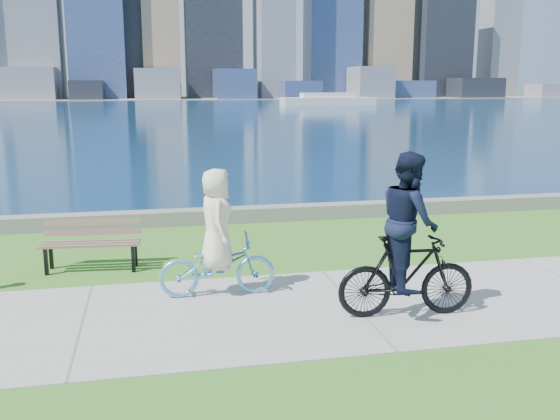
# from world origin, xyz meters

# --- Properties ---
(ground) EXTENTS (320.00, 320.00, 0.00)m
(ground) POSITION_xyz_m (0.00, 0.00, 0.00)
(ground) COLOR #2E681B
(ground) RESTS_ON ground
(concrete_path) EXTENTS (80.00, 3.50, 0.02)m
(concrete_path) POSITION_xyz_m (0.00, 0.00, 0.01)
(concrete_path) COLOR gray
(concrete_path) RESTS_ON ground
(seawall) EXTENTS (90.00, 0.50, 0.35)m
(seawall) POSITION_xyz_m (0.00, 6.20, 0.17)
(seawall) COLOR slate
(seawall) RESTS_ON ground
(bay_water) EXTENTS (320.00, 131.00, 0.01)m
(bay_water) POSITION_xyz_m (0.00, 72.00, 0.00)
(bay_water) COLOR #0B294A
(bay_water) RESTS_ON ground
(far_shore) EXTENTS (320.00, 30.00, 0.12)m
(far_shore) POSITION_xyz_m (0.00, 130.00, 0.06)
(far_shore) COLOR gray
(far_shore) RESTS_ON ground
(ferry_far) EXTENTS (13.85, 3.96, 1.88)m
(ferry_far) POSITION_xyz_m (23.46, 81.92, 0.78)
(ferry_far) COLOR silver
(ferry_far) RESTS_ON ground
(park_bench) EXTENTS (1.77, 0.74, 0.90)m
(park_bench) POSITION_xyz_m (-4.05, 2.84, 0.55)
(park_bench) COLOR black
(park_bench) RESTS_ON ground
(cyclist_woman) EXTENTS (0.67, 1.85, 2.04)m
(cyclist_woman) POSITION_xyz_m (-1.98, 0.88, 0.78)
(cyclist_woman) COLOR #56A5D1
(cyclist_woman) RESTS_ON ground
(cyclist_man) EXTENTS (0.81, 2.04, 2.40)m
(cyclist_man) POSITION_xyz_m (0.59, -0.59, 1.03)
(cyclist_man) COLOR black
(cyclist_man) RESTS_ON ground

